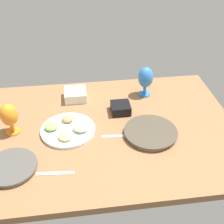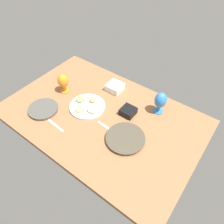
# 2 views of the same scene
# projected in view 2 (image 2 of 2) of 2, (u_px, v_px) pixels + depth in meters

# --- Properties ---
(ground_plane) EXTENTS (1.60, 1.04, 0.04)m
(ground_plane) POSITION_uv_depth(u_px,v_px,m) (102.00, 117.00, 1.76)
(ground_plane) COLOR #8C603D
(dinner_plate_left) EXTENTS (0.29, 0.29, 0.03)m
(dinner_plate_left) POSITION_uv_depth(u_px,v_px,m) (125.00, 138.00, 1.57)
(dinner_plate_left) COLOR beige
(dinner_plate_left) RESTS_ON ground_plane
(dinner_plate_right) EXTENTS (0.25, 0.25, 0.02)m
(dinner_plate_right) POSITION_uv_depth(u_px,v_px,m) (43.00, 109.00, 1.78)
(dinner_plate_right) COLOR silver
(dinner_plate_right) RESTS_ON ground_plane
(fruit_platter) EXTENTS (0.30, 0.30, 0.05)m
(fruit_platter) POSITION_uv_depth(u_px,v_px,m) (87.00, 106.00, 1.79)
(fruit_platter) COLOR silver
(fruit_platter) RESTS_ON ground_plane
(hurricane_glass_blue) EXTENTS (0.10, 0.10, 0.20)m
(hurricane_glass_blue) POSITION_uv_depth(u_px,v_px,m) (160.00, 101.00, 1.69)
(hurricane_glass_blue) COLOR #307BD6
(hurricane_glass_blue) RESTS_ON ground_plane
(hurricane_glass_orange) EXTENTS (0.10, 0.10, 0.18)m
(hurricane_glass_orange) POSITION_uv_depth(u_px,v_px,m) (63.00, 81.00, 1.87)
(hurricane_glass_orange) COLOR orange
(hurricane_glass_orange) RESTS_ON ground_plane
(square_bowl_white) EXTENTS (0.14, 0.14, 0.06)m
(square_bowl_white) POSITION_uv_depth(u_px,v_px,m) (115.00, 87.00, 1.94)
(square_bowl_white) COLOR white
(square_bowl_white) RESTS_ON ground_plane
(square_bowl_black) EXTENTS (0.11, 0.11, 0.06)m
(square_bowl_black) POSITION_uv_depth(u_px,v_px,m) (128.00, 111.00, 1.73)
(square_bowl_black) COLOR black
(square_bowl_black) RESTS_ON ground_plane
(fork_by_left_plate) EXTENTS (0.18, 0.03, 0.01)m
(fork_by_left_plate) POSITION_uv_depth(u_px,v_px,m) (107.00, 127.00, 1.65)
(fork_by_left_plate) COLOR silver
(fork_by_left_plate) RESTS_ON ground_plane
(fork_by_right_plate) EXTENTS (0.18, 0.03, 0.01)m
(fork_by_right_plate) POSITION_uv_depth(u_px,v_px,m) (56.00, 125.00, 1.67)
(fork_by_right_plate) COLOR silver
(fork_by_right_plate) RESTS_ON ground_plane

